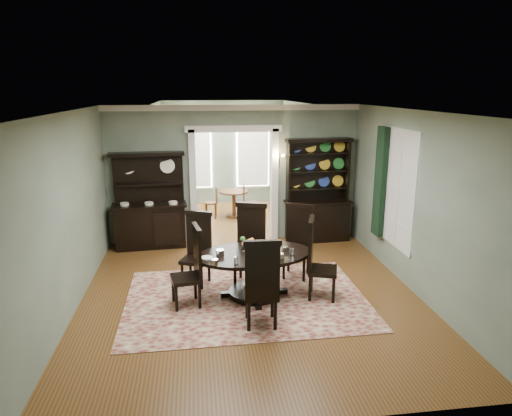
# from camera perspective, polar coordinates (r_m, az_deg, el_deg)

# --- Properties ---
(room) EXTENTS (5.51, 6.01, 3.01)m
(room) POSITION_cam_1_polar(r_m,az_deg,el_deg) (7.18, -0.75, 0.55)
(room) COLOR brown
(room) RESTS_ON ground
(parlor) EXTENTS (3.51, 3.50, 3.01)m
(parlor) POSITION_cam_1_polar(r_m,az_deg,el_deg) (12.56, -3.76, 6.39)
(parlor) COLOR brown
(parlor) RESTS_ON ground
(doorway_trim) EXTENTS (2.08, 0.25, 2.57)m
(doorway_trim) POSITION_cam_1_polar(r_m,az_deg,el_deg) (10.05, -2.77, 4.88)
(doorway_trim) COLOR silver
(doorway_trim) RESTS_ON floor
(right_window) EXTENTS (0.15, 1.47, 2.12)m
(right_window) POSITION_cam_1_polar(r_m,az_deg,el_deg) (8.73, 16.38, 2.67)
(right_window) COLOR white
(right_window) RESTS_ON wall_right
(wall_sconce) EXTENTS (0.27, 0.21, 0.21)m
(wall_sconce) POSITION_cam_1_polar(r_m,az_deg,el_deg) (9.98, 2.76, 6.39)
(wall_sconce) COLOR #AD6E2E
(wall_sconce) RESTS_ON back_wall_right
(rug) EXTENTS (3.89, 2.77, 0.01)m
(rug) POSITION_cam_1_polar(r_m,az_deg,el_deg) (7.59, -1.24, -11.28)
(rug) COLOR maroon
(rug) RESTS_ON floor
(dining_table) EXTENTS (2.04, 1.98, 0.75)m
(dining_table) POSITION_cam_1_polar(r_m,az_deg,el_deg) (7.50, -0.23, -7.28)
(dining_table) COLOR black
(dining_table) RESTS_ON rug
(centerpiece) EXTENTS (1.51, 0.97, 0.25)m
(centerpiece) POSITION_cam_1_polar(r_m,az_deg,el_deg) (7.40, -0.76, -5.11)
(centerpiece) COLOR silver
(centerpiece) RESTS_ON dining_table
(chair_far_left) EXTENTS (0.61, 0.60, 1.28)m
(chair_far_left) POSITION_cam_1_polar(r_m,az_deg,el_deg) (8.04, -7.33, -4.73)
(chair_far_left) COLOR black
(chair_far_left) RESTS_ON rug
(chair_far_mid) EXTENTS (0.66, 0.65, 1.42)m
(chair_far_mid) POSITION_cam_1_polar(r_m,az_deg,el_deg) (7.98, -0.73, -4.19)
(chair_far_mid) COLOR black
(chair_far_mid) RESTS_ON rug
(chair_far_right) EXTENTS (0.64, 0.63, 1.32)m
(chair_far_right) POSITION_cam_1_polar(r_m,az_deg,el_deg) (8.32, 5.26, -3.82)
(chair_far_right) COLOR black
(chair_far_right) RESTS_ON rug
(chair_end_left) EXTENTS (0.53, 0.55, 1.29)m
(chair_end_left) POSITION_cam_1_polar(r_m,az_deg,el_deg) (7.22, -7.99, -7.00)
(chair_end_left) COLOR black
(chair_end_left) RESTS_ON rug
(chair_end_right) EXTENTS (0.60, 0.62, 1.34)m
(chair_end_right) POSITION_cam_1_polar(r_m,az_deg,el_deg) (7.45, 7.52, -6.06)
(chair_end_right) COLOR black
(chair_end_right) RESTS_ON rug
(chair_near) EXTENTS (0.53, 0.50, 1.36)m
(chair_near) POSITION_cam_1_polar(r_m,az_deg,el_deg) (6.45, 0.72, -9.24)
(chair_near) COLOR black
(chair_near) RESTS_ON rug
(sideboard) EXTENTS (1.59, 0.66, 2.05)m
(sideboard) POSITION_cam_1_polar(r_m,az_deg,el_deg) (10.03, -13.12, -0.80)
(sideboard) COLOR black
(sideboard) RESTS_ON floor
(welsh_dresser) EXTENTS (1.49, 0.62, 2.29)m
(welsh_dresser) POSITION_cam_1_polar(r_m,az_deg,el_deg) (10.29, 7.68, 0.51)
(welsh_dresser) COLOR black
(welsh_dresser) RESTS_ON floor
(parlor_table) EXTENTS (0.76, 0.76, 0.70)m
(parlor_table) POSITION_cam_1_polar(r_m,az_deg,el_deg) (12.13, -2.78, 1.02)
(parlor_table) COLOR #5A2F19
(parlor_table) RESTS_ON parlor_floor
(parlor_chair_left) EXTENTS (0.37, 0.36, 0.85)m
(parlor_chair_left) POSITION_cam_1_polar(r_m,az_deg,el_deg) (12.09, -5.39, 0.89)
(parlor_chair_left) COLOR #5A2F19
(parlor_chair_left) RESTS_ON parlor_floor
(parlor_chair_right) EXTENTS (0.40, 0.39, 0.92)m
(parlor_chair_right) POSITION_cam_1_polar(r_m,az_deg,el_deg) (11.94, -1.01, 0.97)
(parlor_chair_right) COLOR #5A2F19
(parlor_chair_right) RESTS_ON parlor_floor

